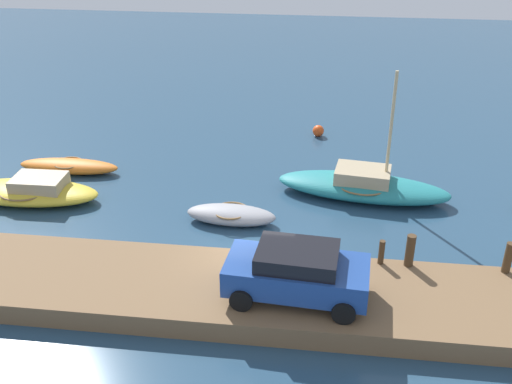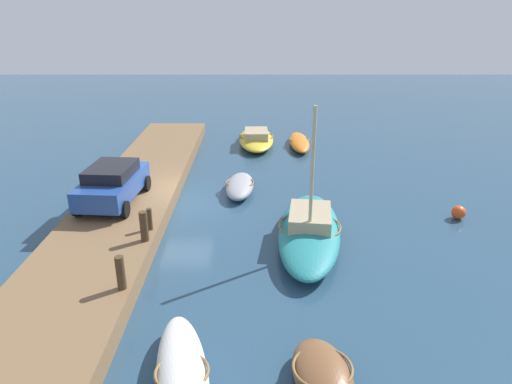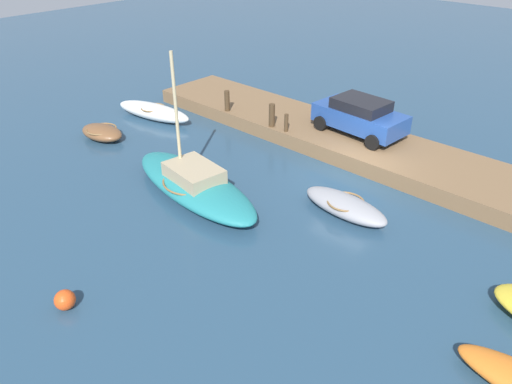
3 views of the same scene
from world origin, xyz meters
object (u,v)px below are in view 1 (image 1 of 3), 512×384
(rowboat_grey, at_px, (231,215))
(mooring_post_west, at_px, (381,252))
(sailboat_teal, at_px, (363,185))
(parked_car, at_px, (297,272))
(motorboat_yellow, at_px, (29,191))
(rowboat_orange, at_px, (69,166))
(marker_buoy, at_px, (318,131))
(mooring_post_mid_east, at_px, (508,258))
(mooring_post_mid_west, at_px, (410,251))

(rowboat_grey, bearing_deg, mooring_post_west, -27.73)
(sailboat_teal, distance_m, parked_car, 7.97)
(rowboat_grey, bearing_deg, parked_car, -59.17)
(motorboat_yellow, height_order, parked_car, parked_car)
(rowboat_orange, xyz_separation_m, sailboat_teal, (12.39, -0.71, 0.19))
(sailboat_teal, bearing_deg, marker_buoy, 114.61)
(mooring_post_west, relative_size, marker_buoy, 1.43)
(motorboat_yellow, xyz_separation_m, parked_car, (10.73, -5.70, 1.07))
(rowboat_orange, distance_m, mooring_post_mid_east, 17.61)
(rowboat_grey, height_order, parked_car, parked_car)
(rowboat_orange, bearing_deg, rowboat_grey, -24.38)
(parked_car, bearing_deg, mooring_post_west, 42.75)
(sailboat_teal, relative_size, motorboat_yellow, 1.23)
(mooring_post_west, height_order, mooring_post_mid_west, mooring_post_mid_west)
(motorboat_yellow, bearing_deg, mooring_post_mid_west, -15.99)
(mooring_post_west, bearing_deg, motorboat_yellow, 164.17)
(motorboat_yellow, relative_size, marker_buoy, 10.16)
(rowboat_orange, xyz_separation_m, marker_buoy, (10.46, 5.49, -0.01))
(rowboat_grey, bearing_deg, marker_buoy, 74.53)
(mooring_post_west, distance_m, parked_car, 3.17)
(rowboat_orange, height_order, parked_car, parked_car)
(rowboat_grey, bearing_deg, sailboat_teal, 31.52)
(rowboat_orange, xyz_separation_m, motorboat_yellow, (-0.48, -2.63, 0.11))
(parked_car, bearing_deg, mooring_post_mid_east, 21.89)
(motorboat_yellow, relative_size, mooring_post_mid_west, 5.41)
(sailboat_teal, bearing_deg, mooring_post_west, -79.46)
(mooring_post_mid_west, xyz_separation_m, mooring_post_mid_east, (2.85, 0.00, -0.02))
(sailboat_teal, relative_size, marker_buoy, 12.49)
(rowboat_grey, xyz_separation_m, motorboat_yellow, (-8.06, 0.76, 0.08))
(mooring_post_west, xyz_separation_m, mooring_post_mid_east, (3.69, 0.00, 0.10))
(sailboat_teal, height_order, parked_car, sailboat_teal)
(marker_buoy, bearing_deg, sailboat_teal, -72.69)
(rowboat_orange, relative_size, mooring_post_mid_east, 4.35)
(rowboat_grey, distance_m, motorboat_yellow, 8.09)
(mooring_post_mid_east, relative_size, parked_car, 0.25)
(mooring_post_mid_east, bearing_deg, motorboat_yellow, 167.51)
(rowboat_orange, distance_m, parked_car, 13.26)
(mooring_post_west, distance_m, marker_buoy, 12.10)
(rowboat_grey, distance_m, rowboat_orange, 8.30)
(mooring_post_mid_west, bearing_deg, marker_buoy, 104.61)
(mooring_post_mid_east, xyz_separation_m, parked_car, (-6.15, -1.96, 0.32))
(mooring_post_mid_west, distance_m, marker_buoy, 12.29)
(rowboat_orange, bearing_deg, sailboat_teal, -3.62)
(rowboat_orange, height_order, mooring_post_west, mooring_post_west)
(sailboat_teal, distance_m, marker_buoy, 6.50)
(sailboat_teal, height_order, mooring_post_west, sailboat_teal)
(motorboat_yellow, distance_m, parked_car, 12.19)
(rowboat_grey, xyz_separation_m, marker_buoy, (2.87, 8.87, -0.05))
(mooring_post_mid_west, xyz_separation_m, parked_car, (-3.30, -1.96, 0.30))
(rowboat_grey, distance_m, parked_car, 5.73)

